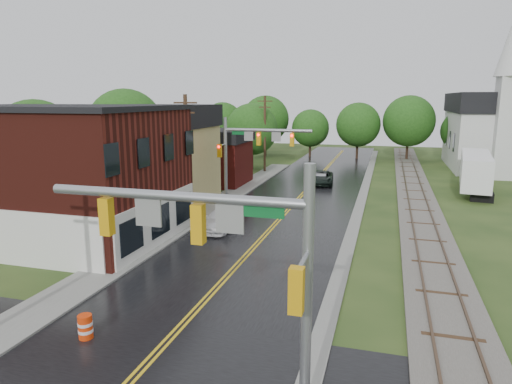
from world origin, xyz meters
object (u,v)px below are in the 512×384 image
at_px(traffic_signal_near, 226,246).
at_px(traffic_signal_far, 250,145).
at_px(tree_left_c, 196,136).
at_px(suv_dark, 322,178).
at_px(utility_pole_c, 265,133).
at_px(utility_pole_b, 187,154).
at_px(tree_left_a, 38,144).
at_px(sedan_silver, 320,179).
at_px(construction_barrel, 85,327).
at_px(tree_left_b, 127,129).
at_px(tree_left_e, 253,131).
at_px(brick_building, 56,173).
at_px(pickup_white, 222,219).
at_px(semi_trailer, 475,169).
at_px(church, 497,122).

height_order(traffic_signal_near, traffic_signal_far, same).
height_order(traffic_signal_far, tree_left_c, tree_left_c).
bearing_deg(suv_dark, utility_pole_c, 135.72).
bearing_deg(traffic_signal_near, utility_pole_b, 117.19).
bearing_deg(tree_left_a, suv_dark, 37.27).
xyz_separation_m(suv_dark, sedan_silver, (-0.17, 0.05, -0.10)).
bearing_deg(construction_barrel, tree_left_a, 134.11).
bearing_deg(construction_barrel, suv_dark, 83.22).
bearing_deg(tree_left_c, traffic_signal_far, -51.18).
height_order(tree_left_b, tree_left_e, tree_left_b).
relative_size(brick_building, tree_left_a, 1.65).
bearing_deg(traffic_signal_far, pickup_white, -87.97).
xyz_separation_m(utility_pole_c, tree_left_e, (-2.05, 1.90, 0.09)).
distance_m(sedan_silver, construction_barrel, 33.51).
xyz_separation_m(traffic_signal_near, pickup_white, (-6.67, 17.43, -4.29)).
xyz_separation_m(utility_pole_b, suv_dark, (7.77, 15.74, -4.03)).
bearing_deg(tree_left_a, brick_building, -43.13).
bearing_deg(traffic_signal_near, sedan_silver, 94.27).
relative_size(tree_left_a, sedan_silver, 2.43).
distance_m(utility_pole_c, sedan_silver, 10.65).
bearing_deg(tree_left_c, utility_pole_c, 30.20).
height_order(semi_trailer, construction_barrel, semi_trailer).
xyz_separation_m(sedan_silver, semi_trailer, (14.56, 0.04, 1.58)).
bearing_deg(utility_pole_c, semi_trailer, -15.54).
height_order(sedan_silver, semi_trailer, semi_trailer).
height_order(traffic_signal_far, semi_trailer, traffic_signal_far).
height_order(suv_dark, sedan_silver, suv_dark).
xyz_separation_m(brick_building, construction_barrel, (9.51, -10.50, -3.69)).
height_order(tree_left_b, tree_left_c, tree_left_b).
distance_m(utility_pole_b, tree_left_e, 23.99).
height_order(tree_left_e, semi_trailer, tree_left_e).
bearing_deg(tree_left_b, church, 29.99).
height_order(traffic_signal_near, pickup_white, traffic_signal_near).
bearing_deg(tree_left_a, utility_pole_c, 59.45).
relative_size(traffic_signal_far, tree_left_c, 0.96).
distance_m(tree_left_c, construction_barrel, 37.25).
height_order(tree_left_e, pickup_white, tree_left_e).
relative_size(suv_dark, semi_trailer, 0.43).
relative_size(traffic_signal_far, construction_barrel, 7.93).
bearing_deg(suv_dark, sedan_silver, 157.61).
distance_m(brick_building, pickup_white, 10.86).
height_order(brick_building, tree_left_e, brick_building).
relative_size(sedan_silver, construction_barrel, 3.86).
relative_size(tree_left_b, semi_trailer, 0.84).
bearing_deg(semi_trailer, sedan_silver, -179.83).
bearing_deg(church, tree_left_c, -157.76).
bearing_deg(tree_left_b, utility_pole_b, -41.86).
distance_m(brick_building, tree_left_e, 31.12).
relative_size(tree_left_a, pickup_white, 1.85).
bearing_deg(utility_pole_b, utility_pole_c, 90.00).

